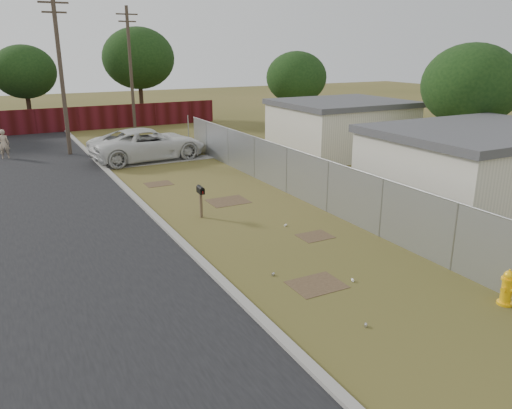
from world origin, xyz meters
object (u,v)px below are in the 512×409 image
mailbox (201,193)px  pickup_truck (148,144)px  pedestrian (4,144)px  fire_hydrant (507,288)px

mailbox → pickup_truck: pickup_truck is taller
mailbox → pickup_truck: (1.17, 10.81, -0.07)m
pickup_truck → pedestrian: (-7.18, 4.06, -0.05)m
pickup_truck → pedestrian: size_ratio=3.81×
pickup_truck → pedestrian: 8.25m
mailbox → pedestrian: (-6.01, 14.87, -0.12)m
fire_hydrant → pickup_truck: pickup_truck is taller
fire_hydrant → pickup_truck: bearing=98.2°
pickup_truck → pedestrian: pickup_truck is taller
mailbox → fire_hydrant: bearing=-66.8°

